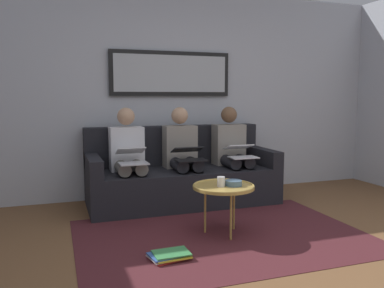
# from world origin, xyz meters

# --- Properties ---
(ground_plane) EXTENTS (6.00, 5.20, 0.10)m
(ground_plane) POSITION_xyz_m (0.00, 0.00, -0.05)
(ground_plane) COLOR brown
(wall_rear) EXTENTS (6.00, 0.12, 2.60)m
(wall_rear) POSITION_xyz_m (0.00, -2.60, 1.30)
(wall_rear) COLOR #B7BCC6
(wall_rear) RESTS_ON ground_plane
(area_rug) EXTENTS (2.60, 1.80, 0.01)m
(area_rug) POSITION_xyz_m (0.00, -0.85, 0.00)
(area_rug) COLOR #4C1E23
(area_rug) RESTS_ON ground_plane
(couch) EXTENTS (2.20, 0.90, 0.90)m
(couch) POSITION_xyz_m (0.00, -2.12, 0.31)
(couch) COLOR black
(couch) RESTS_ON ground_plane
(framed_mirror) EXTENTS (1.55, 0.05, 0.56)m
(framed_mirror) POSITION_xyz_m (0.00, -2.51, 1.55)
(framed_mirror) COLOR black
(coffee_table) EXTENTS (0.56, 0.56, 0.47)m
(coffee_table) POSITION_xyz_m (-0.03, -0.90, 0.44)
(coffee_table) COLOR tan
(coffee_table) RESTS_ON ground_plane
(cup) EXTENTS (0.07, 0.07, 0.09)m
(cup) POSITION_xyz_m (0.01, -0.87, 0.50)
(cup) COLOR silver
(cup) RESTS_ON coffee_table
(bowl) EXTENTS (0.15, 0.15, 0.05)m
(bowl) POSITION_xyz_m (-0.11, -0.86, 0.48)
(bowl) COLOR slate
(bowl) RESTS_ON coffee_table
(person_left) EXTENTS (0.38, 0.58, 1.14)m
(person_left) POSITION_xyz_m (-0.64, -2.05, 0.61)
(person_left) COLOR gray
(person_left) RESTS_ON couch
(laptop_white) EXTENTS (0.32, 0.34, 0.15)m
(laptop_white) POSITION_xyz_m (-0.64, -1.81, 0.63)
(laptop_white) COLOR white
(person_middle) EXTENTS (0.38, 0.58, 1.14)m
(person_middle) POSITION_xyz_m (0.00, -2.05, 0.61)
(person_middle) COLOR gray
(person_middle) RESTS_ON couch
(laptop_black) EXTENTS (0.34, 0.34, 0.15)m
(laptop_black) POSITION_xyz_m (0.00, -1.81, 0.62)
(laptop_black) COLOR black
(person_right) EXTENTS (0.38, 0.58, 1.14)m
(person_right) POSITION_xyz_m (0.64, -2.05, 0.61)
(person_right) COLOR silver
(person_right) RESTS_ON couch
(laptop_silver) EXTENTS (0.30, 0.39, 0.17)m
(laptop_silver) POSITION_xyz_m (0.64, -1.82, 0.63)
(laptop_silver) COLOR silver
(magazine_stack) EXTENTS (0.33, 0.26, 0.05)m
(magazine_stack) POSITION_xyz_m (0.60, -0.51, 0.03)
(magazine_stack) COLOR red
(magazine_stack) RESTS_ON ground_plane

